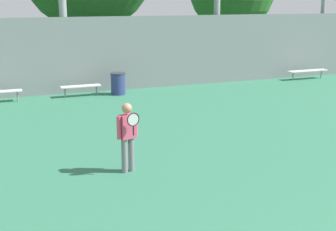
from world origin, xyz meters
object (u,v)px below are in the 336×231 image
Objects in this scene: bench_by_gate at (308,71)px; trash_bin at (118,84)px; tennis_player at (128,133)px; bench_courtside_near at (81,87)px.

trash_bin reaches higher than bench_by_gate.
tennis_player is 0.76× the size of bench_by_gate.
tennis_player is 15.06m from bench_by_gate.
bench_courtside_near is at bearing 73.11° from tennis_player.
bench_by_gate is (12.07, 8.99, -0.51)m from tennis_player.
bench_by_gate is at bearing 24.52° from tennis_player.
trash_bin is at bearing -178.94° from bench_by_gate.
bench_courtside_near is 1.80× the size of trash_bin.
trash_bin is (2.28, 8.80, -0.47)m from tennis_player.
bench_courtside_near and bench_by_gate have the same top height.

